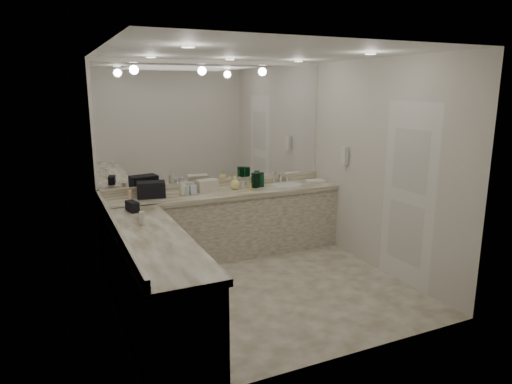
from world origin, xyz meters
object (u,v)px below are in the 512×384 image
sink (287,185)px  wall_phone (345,156)px  black_toiletry_bag (151,190)px  soap_bottle_b (192,187)px  soap_bottle_c (235,182)px  cream_cosmetic_case (207,185)px  soap_bottle_a (182,186)px  hand_towel (315,181)px

sink → wall_phone: wall_phone is taller
sink → black_toiletry_bag: size_ratio=1.27×
soap_bottle_b → soap_bottle_c: soap_bottle_c is taller
cream_cosmetic_case → soap_bottle_c: soap_bottle_c is taller
cream_cosmetic_case → soap_bottle_a: (-0.36, -0.08, 0.03)m
sink → soap_bottle_c: (-0.77, 0.06, 0.10)m
wall_phone → soap_bottle_a: bearing=166.3°
soap_bottle_a → soap_bottle_c: (0.75, 0.04, -0.02)m
hand_towel → soap_bottle_b: (-1.84, 0.04, 0.07)m
black_toiletry_bag → hand_towel: bearing=-2.0°
wall_phone → black_toiletry_bag: bearing=167.5°
black_toiletry_bag → soap_bottle_c: size_ratio=1.88×
hand_towel → soap_bottle_c: 1.23m
sink → cream_cosmetic_case: cream_cosmetic_case is taller
cream_cosmetic_case → soap_bottle_b: bearing=-165.7°
cream_cosmetic_case → wall_phone: bearing=-24.0°
wall_phone → hand_towel: (-0.16, 0.48, -0.43)m
soap_bottle_a → cream_cosmetic_case: bearing=12.3°
sink → hand_towel: size_ratio=1.78×
wall_phone → black_toiletry_bag: wall_phone is taller
sink → hand_towel: (0.45, -0.02, 0.03)m
wall_phone → soap_bottle_b: 2.09m
sink → soap_bottle_b: 1.39m
black_toiletry_bag → cream_cosmetic_case: size_ratio=1.26×
sink → soap_bottle_a: size_ratio=1.94×
black_toiletry_bag → cream_cosmetic_case: 0.75m
hand_towel → soap_bottle_b: 1.84m
cream_cosmetic_case → soap_bottle_a: bearing=-173.1°
cream_cosmetic_case → soap_bottle_c: size_ratio=1.49×
black_toiletry_bag → soap_bottle_c: (1.14, -0.00, -0.01)m
soap_bottle_b → black_toiletry_bag: bearing=175.3°
wall_phone → black_toiletry_bag: (-2.52, 0.56, -0.35)m
black_toiletry_bag → sink: bearing=-1.8°
soap_bottle_a → black_toiletry_bag: bearing=173.9°
sink → soap_bottle_c: 0.78m
wall_phone → soap_bottle_c: size_ratio=1.31×
wall_phone → cream_cosmetic_case: (-1.77, 0.60, -0.37)m
soap_bottle_b → soap_bottle_c: bearing=4.0°
wall_phone → sink: bearing=140.4°
black_toiletry_bag → hand_towel: black_toiletry_bag is taller
sink → cream_cosmetic_case: size_ratio=1.61×
black_toiletry_bag → soap_bottle_a: soap_bottle_a is taller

